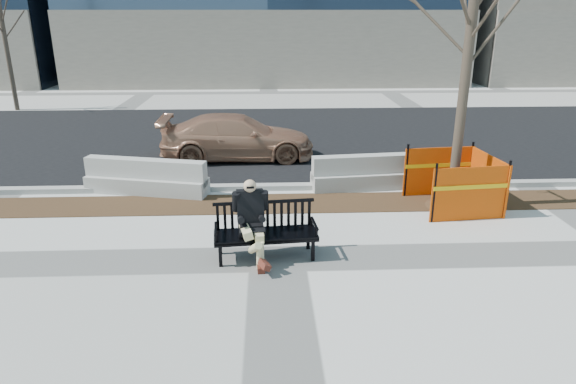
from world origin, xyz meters
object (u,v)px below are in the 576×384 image
bench (266,257)px  jersey_barrier_left (148,193)px  seated_man (252,257)px  tree_fence (451,206)px  sedan (238,158)px  jersey_barrier_right (371,188)px

bench → jersey_barrier_left: bearing=123.6°
seated_man → tree_fence: bearing=22.2°
tree_fence → sedan: size_ratio=1.42×
seated_man → sedan: 6.20m
seated_man → jersey_barrier_right: size_ratio=0.48×
bench → jersey_barrier_left: 4.32m
tree_fence → sedan: tree_fence is taller
bench → jersey_barrier_right: bearing=49.4°
jersey_barrier_left → bench: bearing=-37.8°
bench → tree_fence: (3.95, 2.21, 0.00)m
sedan → jersey_barrier_right: 4.24m
jersey_barrier_left → jersey_barrier_right: jersey_barrier_left is taller
jersey_barrier_right → sedan: bearing=134.5°
sedan → jersey_barrier_left: sedan is taller
bench → tree_fence: tree_fence is taller
sedan → bench: bearing=-174.0°
seated_man → sedan: bearing=89.7°
tree_fence → jersey_barrier_left: (-6.66, 1.15, 0.00)m
jersey_barrier_right → seated_man: bearing=-134.0°
sedan → seated_man: bearing=-176.1°
bench → jersey_barrier_right: 4.30m
seated_man → jersey_barrier_left: 4.15m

